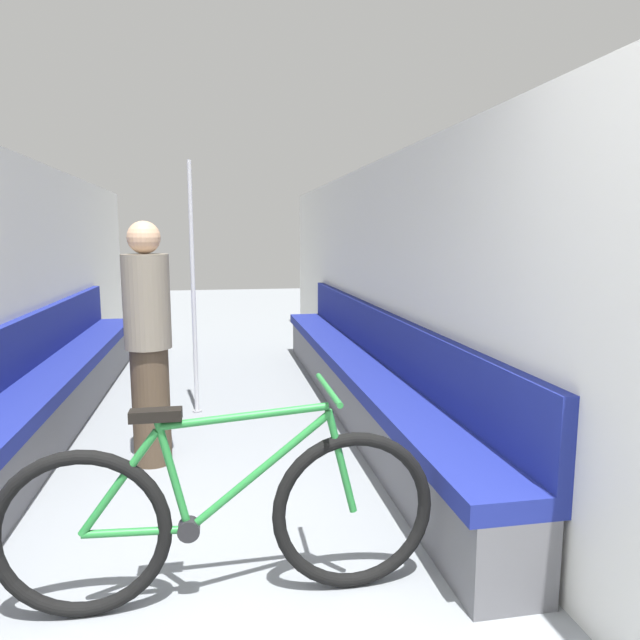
{
  "coord_description": "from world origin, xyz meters",
  "views": [
    {
      "loc": [
        0.06,
        -1.13,
        1.51
      ],
      "look_at": [
        0.82,
        3.05,
        0.88
      ],
      "focal_mm": 32.0,
      "sensor_mm": 36.0,
      "label": 1
    }
  ],
  "objects_px": {
    "bench_seat_row_left": "(52,391)",
    "grab_pole_near": "(193,293)",
    "bicycle": "(222,518)",
    "passenger_standing": "(148,342)",
    "bench_seat_row_right": "(359,377)"
  },
  "relations": [
    {
      "from": "bench_seat_row_left",
      "to": "bicycle",
      "type": "distance_m",
      "value": 2.7
    },
    {
      "from": "bench_seat_row_right",
      "to": "passenger_standing",
      "type": "distance_m",
      "value": 1.88
    },
    {
      "from": "bench_seat_row_left",
      "to": "passenger_standing",
      "type": "distance_m",
      "value": 1.27
    },
    {
      "from": "bench_seat_row_left",
      "to": "bench_seat_row_right",
      "type": "height_order",
      "value": "same"
    },
    {
      "from": "bicycle",
      "to": "passenger_standing",
      "type": "xyz_separation_m",
      "value": [
        -0.45,
        1.57,
        0.46
      ]
    },
    {
      "from": "bench_seat_row_left",
      "to": "grab_pole_near",
      "type": "bearing_deg",
      "value": 14.33
    },
    {
      "from": "grab_pole_near",
      "to": "passenger_standing",
      "type": "bearing_deg",
      "value": -103.15
    },
    {
      "from": "bench_seat_row_right",
      "to": "grab_pole_near",
      "type": "height_order",
      "value": "grab_pole_near"
    },
    {
      "from": "bicycle",
      "to": "grab_pole_near",
      "type": "bearing_deg",
      "value": 102.47
    },
    {
      "from": "bench_seat_row_left",
      "to": "bicycle",
      "type": "xyz_separation_m",
      "value": [
        1.28,
        -2.37,
        0.06
      ]
    },
    {
      "from": "bicycle",
      "to": "bench_seat_row_left",
      "type": "bearing_deg",
      "value": 126.71
    },
    {
      "from": "bicycle",
      "to": "grab_pole_near",
      "type": "xyz_separation_m",
      "value": [
        -0.19,
        2.65,
        0.66
      ]
    },
    {
      "from": "bicycle",
      "to": "grab_pole_near",
      "type": "relative_size",
      "value": 0.85
    },
    {
      "from": "bench_seat_row_left",
      "to": "bicycle",
      "type": "height_order",
      "value": "same"
    },
    {
      "from": "grab_pole_near",
      "to": "bench_seat_row_left",
      "type": "bearing_deg",
      "value": -165.67
    }
  ]
}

